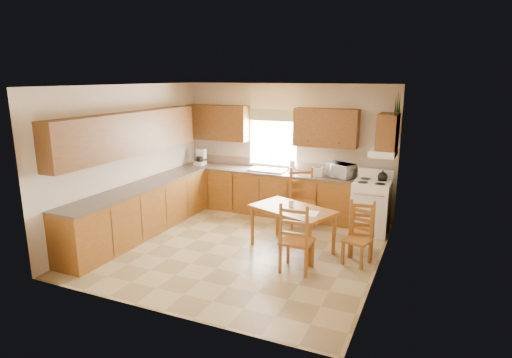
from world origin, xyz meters
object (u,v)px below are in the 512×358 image
at_px(stove, 371,208).
at_px(chair_near_right, 362,227).
at_px(chair_near_left, 297,237).
at_px(chair_far_left, 302,198).
at_px(microwave, 340,170).
at_px(chair_far_right, 357,237).
at_px(dining_table, 292,229).

bearing_deg(stove, chair_near_right, -88.45).
xyz_separation_m(chair_near_left, chair_far_left, (-0.53, 1.90, 0.02)).
relative_size(stove, microwave, 2.07).
bearing_deg(microwave, chair_near_right, -41.32).
bearing_deg(microwave, stove, -2.40).
relative_size(microwave, chair_near_right, 0.48).
relative_size(stove, chair_far_right, 1.08).
xyz_separation_m(stove, dining_table, (-1.07, -1.35, -0.12)).
bearing_deg(dining_table, chair_far_left, 120.54).
xyz_separation_m(stove, microwave, (-0.66, 0.31, 0.58)).
relative_size(dining_table, chair_near_left, 1.26).
height_order(dining_table, chair_far_right, chair_far_right).
xyz_separation_m(chair_far_left, chair_far_right, (1.30, -1.30, -0.11)).
distance_m(chair_near_left, chair_near_right, 1.24).
xyz_separation_m(dining_table, chair_far_left, (-0.20, 1.16, 0.20)).
relative_size(stove, chair_near_right, 1.00).
xyz_separation_m(dining_table, chair_near_right, (1.10, 0.22, 0.12)).
distance_m(microwave, dining_table, 1.85).
height_order(microwave, dining_table, microwave).
bearing_deg(chair_near_right, chair_far_left, -44.62).
xyz_separation_m(microwave, chair_near_left, (-0.07, -2.40, -0.52)).
xyz_separation_m(stove, chair_near_left, (-0.74, -2.09, 0.06)).
xyz_separation_m(dining_table, chair_near_left, (0.33, -0.74, 0.18)).
bearing_deg(dining_table, stove, 72.29).
xyz_separation_m(stove, chair_far_right, (0.04, -1.49, -0.04)).
bearing_deg(chair_near_left, stove, -110.19).
bearing_deg(dining_table, chair_near_right, 32.15).
xyz_separation_m(microwave, chair_near_right, (0.70, -1.44, -0.58)).
bearing_deg(stove, dining_table, -128.54).
relative_size(stove, chair_near_left, 0.89).
distance_m(microwave, chair_far_right, 2.03).
relative_size(microwave, chair_near_left, 0.43).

